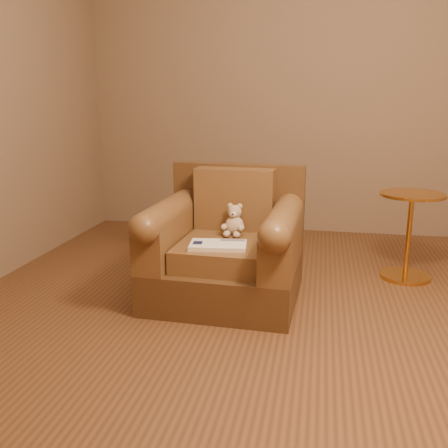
# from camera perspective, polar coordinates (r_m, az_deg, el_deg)

# --- Properties ---
(floor) EXTENTS (4.00, 4.00, 0.00)m
(floor) POSITION_cam_1_polar(r_m,az_deg,el_deg) (2.93, 7.04, -10.47)
(floor) COLOR brown
(floor) RESTS_ON ground
(armchair) EXTENTS (0.92, 0.88, 0.80)m
(armchair) POSITION_cam_1_polar(r_m,az_deg,el_deg) (3.10, 0.32, -2.84)
(armchair) COLOR #4A3018
(armchair) RESTS_ON floor
(teddy_bear) EXTENTS (0.15, 0.17, 0.20)m
(teddy_bear) POSITION_cam_1_polar(r_m,az_deg,el_deg) (3.13, 1.16, 0.12)
(teddy_bear) COLOR tan
(teddy_bear) RESTS_ON armchair
(guidebook) EXTENTS (0.34, 0.23, 0.03)m
(guidebook) POSITION_cam_1_polar(r_m,az_deg,el_deg) (2.87, -0.70, -2.44)
(guidebook) COLOR beige
(guidebook) RESTS_ON armchair
(side_table) EXTENTS (0.43, 0.43, 0.60)m
(side_table) POSITION_cam_1_polar(r_m,az_deg,el_deg) (3.63, 20.37, -0.98)
(side_table) COLOR gold
(side_table) RESTS_ON floor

